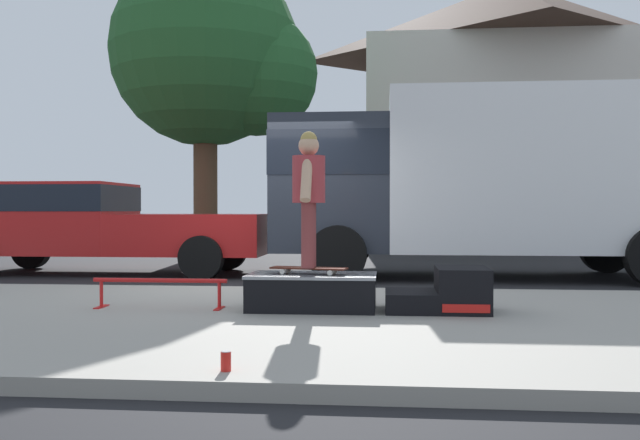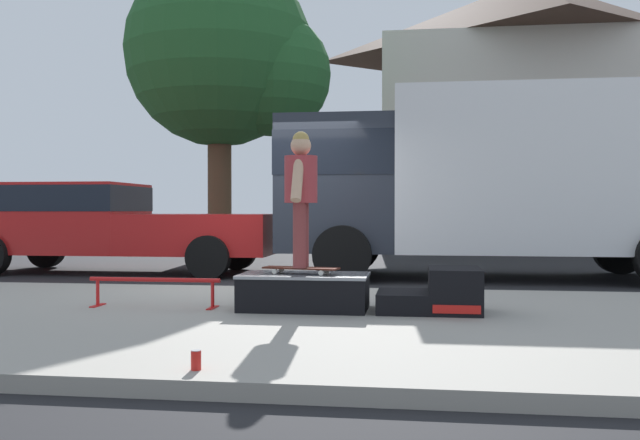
# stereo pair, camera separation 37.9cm
# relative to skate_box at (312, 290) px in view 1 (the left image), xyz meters

# --- Properties ---
(ground_plane) EXTENTS (140.00, 140.00, 0.00)m
(ground_plane) POSITION_rel_skate_box_xyz_m (-1.01, 2.52, -0.32)
(ground_plane) COLOR black
(sidewalk_slab) EXTENTS (50.00, 5.00, 0.12)m
(sidewalk_slab) POSITION_rel_skate_box_xyz_m (-1.01, -0.48, -0.26)
(sidewalk_slab) COLOR gray
(sidewalk_slab) RESTS_ON ground
(skate_box) EXTENTS (1.30, 0.73, 0.36)m
(skate_box) POSITION_rel_skate_box_xyz_m (0.00, 0.00, 0.00)
(skate_box) COLOR black
(skate_box) RESTS_ON sidewalk_slab
(kicker_ramp) EXTENTS (1.02, 0.70, 0.44)m
(kicker_ramp) POSITION_rel_skate_box_xyz_m (1.35, -0.00, -0.01)
(kicker_ramp) COLOR black
(kicker_ramp) RESTS_ON sidewalk_slab
(grind_rail) EXTENTS (1.41, 0.28, 0.31)m
(grind_rail) POSITION_rel_skate_box_xyz_m (-1.58, -0.05, 0.04)
(grind_rail) COLOR red
(grind_rail) RESTS_ON sidewalk_slab
(skateboard) EXTENTS (0.80, 0.35, 0.07)m
(skateboard) POSITION_rel_skate_box_xyz_m (-0.03, -0.02, 0.22)
(skateboard) COLOR #4C1E14
(skateboard) RESTS_ON skate_box
(skater_kid) EXTENTS (0.33, 0.71, 1.38)m
(skater_kid) POSITION_rel_skate_box_xyz_m (-0.03, -0.02, 1.05)
(skater_kid) COLOR brown
(skater_kid) RESTS_ON skateboard
(soda_can) EXTENTS (0.07, 0.07, 0.13)m
(soda_can) POSITION_rel_skate_box_xyz_m (-0.26, -2.71, -0.13)
(soda_can) COLOR red
(soda_can) RESTS_ON sidewalk_slab
(box_truck) EXTENTS (6.91, 2.63, 3.05)m
(box_truck) POSITION_rel_skate_box_xyz_m (2.34, 4.72, 1.39)
(box_truck) COLOR white
(box_truck) RESTS_ON ground
(pickup_truck_red) EXTENTS (5.70, 2.09, 1.61)m
(pickup_truck_red) POSITION_rel_skate_box_xyz_m (-4.35, 4.86, 0.58)
(pickup_truck_red) COLOR red
(pickup_truck_red) RESTS_ON ground
(street_tree_main) EXTENTS (4.86, 4.42, 7.05)m
(street_tree_main) POSITION_rel_skate_box_xyz_m (-3.21, 8.90, 4.38)
(street_tree_main) COLOR brown
(street_tree_main) RESTS_ON ground
(house_behind) EXTENTS (9.54, 8.22, 8.40)m
(house_behind) POSITION_rel_skate_box_xyz_m (4.72, 15.54, 3.93)
(house_behind) COLOR beige
(house_behind) RESTS_ON ground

